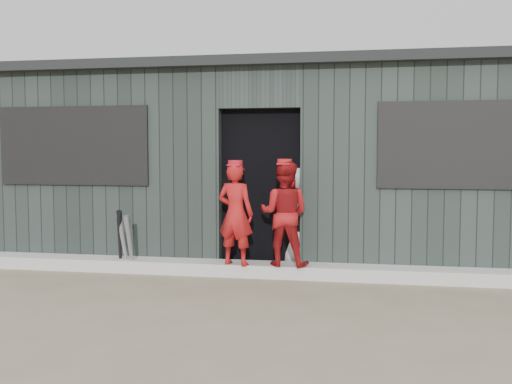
% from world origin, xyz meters
% --- Properties ---
extents(ground, '(80.00, 80.00, 0.00)m').
position_xyz_m(ground, '(0.00, 0.00, 0.00)').
color(ground, '#6D604B').
rests_on(ground, ground).
extents(curb, '(8.00, 0.36, 0.15)m').
position_xyz_m(curb, '(0.00, 1.82, 0.07)').
color(curb, '#A9A9A3').
rests_on(curb, ground).
extents(bat_left, '(0.10, 0.26, 0.74)m').
position_xyz_m(bat_left, '(-1.63, 1.72, 0.37)').
color(bat_left, '#97969F').
rests_on(bat_left, ground).
extents(bat_mid, '(0.08, 0.25, 0.72)m').
position_xyz_m(bat_mid, '(-1.53, 1.67, 0.36)').
color(bat_mid, gray).
rests_on(bat_mid, ground).
extents(bat_right, '(0.20, 0.36, 0.78)m').
position_xyz_m(bat_right, '(-1.68, 1.73, 0.39)').
color(bat_right, black).
rests_on(bat_right, ground).
extents(player_red_left, '(0.49, 0.38, 1.20)m').
position_xyz_m(player_red_left, '(-0.22, 1.68, 0.75)').
color(player_red_left, '#A41415').
rests_on(player_red_left, curb).
extents(player_red_right, '(0.64, 0.52, 1.22)m').
position_xyz_m(player_red_right, '(0.34, 1.74, 0.76)').
color(player_red_right, maroon).
rests_on(player_red_right, curb).
extents(player_grey_back, '(0.76, 0.63, 1.33)m').
position_xyz_m(player_grey_back, '(0.50, 2.28, 0.67)').
color(player_grey_back, '#B9B9B9').
rests_on(player_grey_back, ground).
extents(dugout, '(8.30, 3.30, 2.62)m').
position_xyz_m(dugout, '(-0.00, 3.50, 1.29)').
color(dugout, black).
rests_on(dugout, ground).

